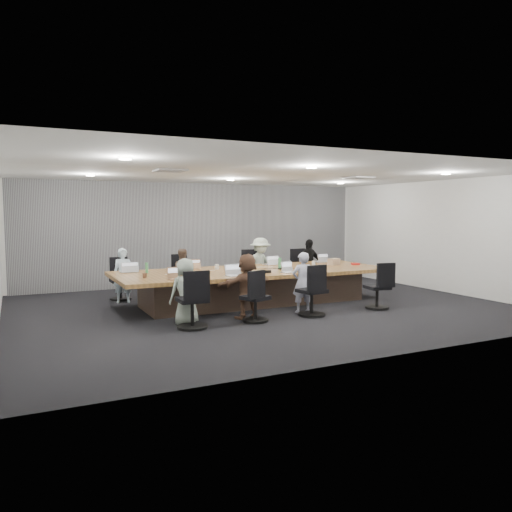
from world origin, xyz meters
name	(u,v)px	position (x,y,z in m)	size (l,w,h in m)	color
floor	(264,307)	(0.00, 0.00, 0.00)	(10.00, 8.00, 0.00)	black
ceiling	(264,173)	(0.00, 0.00, 2.80)	(10.00, 8.00, 0.00)	white
wall_back	(200,234)	(0.00, 4.00, 1.40)	(10.00, 2.80, 0.00)	silver
wall_front	(397,256)	(0.00, -4.00, 1.40)	(10.00, 2.80, 0.00)	silver
wall_right	(441,236)	(5.00, 0.00, 1.40)	(8.00, 2.80, 0.00)	silver
curtain	(201,234)	(0.00, 3.92, 1.40)	(9.80, 0.04, 2.80)	gray
conference_table	(254,285)	(0.00, 0.50, 0.40)	(6.00, 2.20, 0.74)	#453328
chair_0	(120,284)	(-2.56, 2.20, 0.37)	(0.50, 0.50, 0.74)	black
chair_1	(180,280)	(-1.17, 2.20, 0.39)	(0.52, 0.52, 0.77)	black
chair_2	(254,273)	(0.83, 2.20, 0.43)	(0.58, 0.58, 0.86)	black
chair_3	(301,271)	(2.24, 2.20, 0.41)	(0.55, 0.55, 0.82)	black
chair_4	(192,304)	(-2.00, -1.20, 0.42)	(0.56, 0.56, 0.83)	black
chair_5	(255,302)	(-0.79, -1.20, 0.37)	(0.50, 0.50, 0.74)	black
chair_6	(312,295)	(0.42, -1.20, 0.41)	(0.55, 0.55, 0.81)	black
chair_7	(377,291)	(2.01, -1.20, 0.37)	(0.51, 0.51, 0.75)	black
person_0	(123,275)	(-2.56, 1.85, 0.60)	(0.44, 0.29, 1.21)	silver
laptop_0	(128,271)	(-2.56, 1.30, 0.75)	(0.35, 0.24, 0.02)	#B2B2B7
person_1	(184,273)	(-1.17, 1.85, 0.57)	(0.56, 0.43, 1.15)	brown
laptop_1	(191,268)	(-1.17, 1.30, 0.75)	(0.33, 0.23, 0.02)	#8C6647
person_2	(260,265)	(0.83, 1.85, 0.68)	(0.88, 0.51, 1.36)	#B1C2B1
laptop_2	(271,264)	(0.83, 1.30, 0.75)	(0.34, 0.24, 0.02)	#B2B2B7
person_3	(308,264)	(2.24, 1.85, 0.65)	(0.76, 0.32, 1.29)	black
laptop_3	(320,262)	(2.24, 1.30, 0.75)	(0.31, 0.21, 0.02)	#B2B2B7
person_4	(186,291)	(-2.00, -0.85, 0.59)	(0.58, 0.38, 1.19)	#95A596
laptop_4	(177,279)	(-2.00, -0.30, 0.75)	(0.30, 0.20, 0.02)	#8C6647
person_5	(247,286)	(-0.79, -0.85, 0.61)	(1.14, 0.36, 1.23)	brown
laptop_5	(235,275)	(-0.79, -0.30, 0.75)	(0.35, 0.24, 0.02)	#B2B2B7
person_6	(302,282)	(0.42, -0.85, 0.60)	(0.44, 0.29, 1.21)	#A3A5BD
laptop_6	(289,272)	(0.42, -0.30, 0.75)	(0.29, 0.20, 0.02)	#B2B2B7
bottle_green_left	(147,268)	(-2.26, 0.93, 0.85)	(0.06, 0.06, 0.22)	#4AA25F
bottle_green_right	(280,263)	(0.56, 0.35, 0.87)	(0.07, 0.07, 0.26)	#4AA25F
bottle_clear	(178,268)	(-1.66, 0.69, 0.84)	(0.06, 0.06, 0.20)	silver
cup_white_far	(217,267)	(-0.69, 0.96, 0.79)	(0.08, 0.08, 0.11)	white
cup_white_near	(314,263)	(1.69, 0.74, 0.79)	(0.08, 0.08, 0.10)	white
mug_brown	(145,276)	(-2.48, 0.16, 0.79)	(0.08, 0.08, 0.10)	brown
mic_left	(233,273)	(-0.69, 0.06, 0.76)	(0.15, 0.10, 0.03)	black
mic_right	(282,269)	(0.59, 0.31, 0.75)	(0.14, 0.09, 0.03)	black
stapler	(268,272)	(0.00, -0.15, 0.77)	(0.15, 0.04, 0.06)	black
canvas_bag	(334,262)	(2.18, 0.61, 0.81)	(0.28, 0.17, 0.15)	tan
snack_packet	(355,264)	(2.65, 0.39, 0.76)	(0.18, 0.12, 0.04)	red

